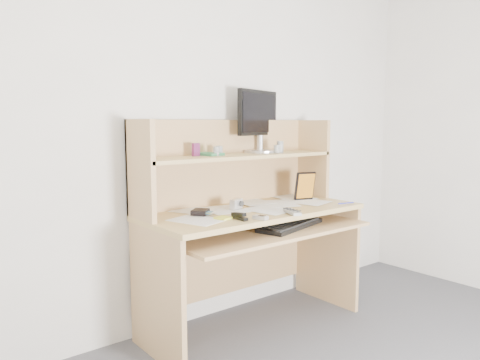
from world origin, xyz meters
TOP-DOWN VIEW (x-y plane):
  - back_wall at (0.00, 1.80)m, footprint 3.60×0.04m
  - desk at (0.00, 1.56)m, footprint 1.40×0.70m
  - paper_clutter at (0.00, 1.48)m, footprint 1.32×0.54m
  - keyboard at (0.14, 1.30)m, footprint 0.53×0.30m
  - tv_remote at (0.07, 1.22)m, footprint 0.12×0.18m
  - flip_phone at (-0.17, 1.22)m, footprint 0.07×0.09m
  - stapler at (-0.26, 1.29)m, footprint 0.03×0.11m
  - wallet at (-0.36, 1.54)m, footprint 0.14×0.13m
  - sticky_note_pad at (-0.32, 1.36)m, footprint 0.10×0.10m
  - digital_camera at (-0.09, 1.54)m, footprint 0.10×0.07m
  - game_case at (0.48, 1.50)m, footprint 0.14×0.06m
  - blue_pen at (0.58, 1.23)m, footprint 0.12×0.03m
  - card_box at (-0.29, 1.68)m, footprint 0.06×0.03m
  - shelf_book at (-0.19, 1.68)m, footprint 0.15×0.19m
  - chip_stack_a at (-0.13, 1.66)m, footprint 0.06×0.06m
  - chip_stack_b at (-0.18, 1.62)m, footprint 0.04×0.04m
  - chip_stack_c at (0.29, 1.58)m, footprint 0.06×0.06m
  - chip_stack_d at (0.32, 1.59)m, footprint 0.06×0.06m
  - monitor at (0.26, 1.73)m, footprint 0.47×0.25m

SIDE VIEW (x-z plane):
  - keyboard at x=0.14m, z-range 0.65..0.68m
  - desk at x=0.00m, z-range 0.04..1.34m
  - paper_clutter at x=0.00m, z-range 0.75..0.76m
  - sticky_note_pad at x=-0.32m, z-range 0.75..0.76m
  - blue_pen at x=0.58m, z-range 0.76..0.76m
  - tv_remote at x=0.07m, z-range 0.76..0.77m
  - flip_phone at x=-0.17m, z-range 0.76..0.78m
  - wallet at x=-0.36m, z-range 0.76..0.78m
  - stapler at x=-0.26m, z-range 0.76..0.79m
  - digital_camera at x=-0.09m, z-range 0.76..0.81m
  - game_case at x=0.48m, z-range 0.76..0.95m
  - shelf_book at x=-0.19m, z-range 1.08..1.10m
  - chip_stack_c at x=0.29m, z-range 1.08..1.13m
  - chip_stack_b at x=-0.18m, z-range 1.08..1.14m
  - chip_stack_a at x=-0.13m, z-range 1.08..1.14m
  - chip_stack_d at x=0.32m, z-range 1.08..1.16m
  - card_box at x=-0.29m, z-range 1.08..1.16m
  - back_wall at x=0.00m, z-range 0.00..2.50m
  - monitor at x=0.26m, z-range 1.09..1.51m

